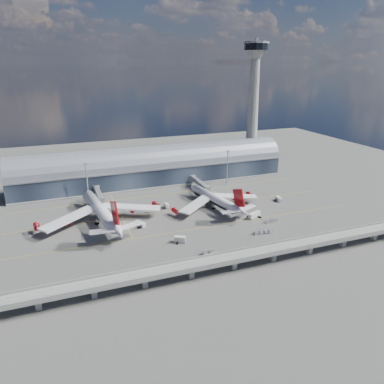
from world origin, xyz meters
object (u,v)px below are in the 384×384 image
object	(u,v)px
service_truck_0	(140,224)
floodlight_mast_right	(227,166)
service_truck_2	(254,215)
service_truck_4	(167,206)
airliner_right	(216,200)
cargo_train_2	(263,232)
floodlight_mast_left	(87,181)
cargo_train_0	(208,252)
control_tower	(253,108)
service_truck_3	(279,199)
service_truck_5	(201,205)
service_truck_1	(180,239)
airliner_left	(101,211)
cargo_train_1	(271,221)

from	to	relation	value
service_truck_0	floodlight_mast_right	bearing A→B (deg)	8.25
service_truck_2	service_truck_4	distance (m)	54.40
airliner_right	cargo_train_2	distance (m)	44.74
floodlight_mast_left	cargo_train_0	size ratio (longest dim) A/B	4.36
control_tower	service_truck_3	world-z (taller)	control_tower
service_truck_4	floodlight_mast_left	bearing A→B (deg)	144.69
service_truck_5	service_truck_0	bearing A→B (deg)	133.21
service_truck_0	service_truck_1	distance (m)	29.51
service_truck_0	cargo_train_0	world-z (taller)	service_truck_0
control_tower	service_truck_2	world-z (taller)	control_tower
service_truck_0	cargo_train_2	size ratio (longest dim) A/B	0.66
service_truck_3	service_truck_4	world-z (taller)	service_truck_4
cargo_train_0	service_truck_4	bearing A→B (deg)	-8.43
service_truck_1	control_tower	bearing A→B (deg)	-16.70
floodlight_mast_right	airliner_right	distance (m)	48.87
airliner_right	service_truck_0	size ratio (longest dim) A/B	8.66
airliner_left	service_truck_3	distance (m)	113.23
floodlight_mast_right	cargo_train_2	bearing A→B (deg)	-102.99
service_truck_3	service_truck_4	bearing A→B (deg)	178.14
service_truck_4	cargo_train_0	world-z (taller)	service_truck_4
airliner_left	service_truck_1	distance (m)	51.77
floodlight_mast_left	floodlight_mast_right	bearing A→B (deg)	0.00
airliner_right	floodlight_mast_right	bearing A→B (deg)	45.65
service_truck_1	cargo_train_1	size ratio (longest dim) A/B	0.77
floodlight_mast_left	cargo_train_2	distance (m)	116.90
cargo_train_1	service_truck_5	bearing A→B (deg)	43.14
airliner_left	service_truck_3	size ratio (longest dim) A/B	12.73
cargo_train_2	service_truck_0	bearing A→B (deg)	53.68
service_truck_3	cargo_train_2	xyz separation A→B (m)	(-35.28, -39.41, -0.47)
floodlight_mast_right	service_truck_1	bearing A→B (deg)	-129.48
floodlight_mast_left	cargo_train_2	xyz separation A→B (m)	(80.72, -83.59, -12.71)
airliner_left	service_truck_5	xyz separation A→B (m)	(61.55, 2.47, -5.24)
airliner_right	service_truck_3	size ratio (longest dim) A/B	10.45
service_truck_5	cargo_train_2	size ratio (longest dim) A/B	0.52
service_truck_5	cargo_train_0	size ratio (longest dim) A/B	0.96
service_truck_2	service_truck_3	world-z (taller)	service_truck_2
service_truck_2	service_truck_3	distance (m)	34.32
floodlight_mast_right	cargo_train_1	bearing A→B (deg)	-95.56
service_truck_0	service_truck_4	distance (m)	30.70
floodlight_mast_right	airliner_left	size ratio (longest dim) A/B	0.34
control_tower	cargo_train_2	xyz separation A→B (m)	(-54.28, -111.59, -50.71)
service_truck_0	service_truck_5	xyz separation A→B (m)	(42.53, 16.01, -0.16)
floodlight_mast_right	airliner_left	bearing A→B (deg)	-158.61
cargo_train_0	airliner_right	bearing A→B (deg)	-36.58
service_truck_2	service_truck_3	xyz separation A→B (m)	(28.74, 18.76, -0.28)
floodlight_mast_right	service_truck_0	bearing A→B (deg)	-146.53
floodlight_mast_left	airliner_right	size ratio (longest dim) A/B	0.42
airliner_right	service_truck_2	world-z (taller)	airliner_right
service_truck_1	service_truck_3	size ratio (longest dim) A/B	1.03
airliner_left	cargo_train_0	size ratio (longest dim) A/B	12.76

